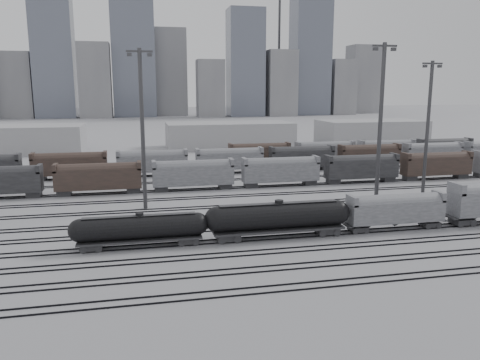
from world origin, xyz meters
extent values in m
plane|color=#B1B0B5|center=(0.00, 0.00, 0.00)|extent=(900.00, 900.00, 0.00)
cube|color=black|center=(0.00, -14.72, 0.08)|extent=(220.00, 0.07, 0.16)
cube|color=black|center=(0.00, -13.28, 0.08)|extent=(220.00, 0.07, 0.16)
cube|color=black|center=(0.00, -9.72, 0.08)|extent=(220.00, 0.07, 0.16)
cube|color=black|center=(0.00, -8.28, 0.08)|extent=(220.00, 0.07, 0.16)
cube|color=black|center=(0.00, -4.72, 0.08)|extent=(220.00, 0.07, 0.16)
cube|color=black|center=(0.00, -3.28, 0.08)|extent=(220.00, 0.07, 0.16)
cube|color=black|center=(0.00, 0.28, 0.08)|extent=(220.00, 0.07, 0.16)
cube|color=black|center=(0.00, 1.72, 0.08)|extent=(220.00, 0.07, 0.16)
cube|color=black|center=(0.00, 5.28, 0.08)|extent=(220.00, 0.07, 0.16)
cube|color=black|center=(0.00, 6.72, 0.08)|extent=(220.00, 0.07, 0.16)
cube|color=black|center=(0.00, 10.28, 0.08)|extent=(220.00, 0.07, 0.16)
cube|color=black|center=(0.00, 11.72, 0.08)|extent=(220.00, 0.07, 0.16)
cube|color=black|center=(0.00, 17.28, 0.08)|extent=(220.00, 0.07, 0.16)
cube|color=black|center=(0.00, 18.72, 0.08)|extent=(220.00, 0.07, 0.16)
cube|color=black|center=(0.00, 24.28, 0.08)|extent=(220.00, 0.07, 0.16)
cube|color=black|center=(0.00, 25.72, 0.08)|extent=(220.00, 0.07, 0.16)
cube|color=black|center=(0.00, 31.28, 0.08)|extent=(220.00, 0.07, 0.16)
cube|color=black|center=(0.00, 32.72, 0.08)|extent=(220.00, 0.07, 0.16)
cube|color=black|center=(0.00, 39.28, 0.08)|extent=(220.00, 0.07, 0.16)
cube|color=black|center=(0.00, 40.72, 0.08)|extent=(220.00, 0.07, 0.16)
cube|color=black|center=(0.00, 47.28, 0.08)|extent=(220.00, 0.07, 0.16)
cube|color=black|center=(0.00, 48.72, 0.08)|extent=(220.00, 0.07, 0.16)
cube|color=black|center=(0.00, 55.28, 0.08)|extent=(220.00, 0.07, 0.16)
cube|color=black|center=(0.00, 56.72, 0.08)|extent=(220.00, 0.07, 0.16)
cube|color=black|center=(-24.58, 1.00, 0.52)|extent=(2.44, 1.97, 0.66)
cube|color=black|center=(-13.31, 1.00, 0.52)|extent=(2.44, 1.97, 0.66)
cube|color=black|center=(-18.95, 1.00, 0.99)|extent=(14.57, 2.54, 0.23)
cylinder|color=black|center=(-18.95, 1.00, 2.49)|extent=(13.63, 2.73, 2.73)
sphere|color=black|center=(-25.76, 1.00, 2.49)|extent=(2.73, 2.73, 2.73)
sphere|color=black|center=(-12.13, 1.00, 2.49)|extent=(2.73, 2.73, 2.73)
cylinder|color=black|center=(-18.95, 1.00, 3.99)|extent=(0.94, 0.94, 0.47)
cube|color=black|center=(-18.95, 1.00, 3.90)|extent=(13.16, 0.85, 0.06)
cube|color=black|center=(-8.31, 1.00, 0.60)|extent=(2.83, 2.28, 0.76)
cube|color=black|center=(4.74, 1.00, 0.60)|extent=(2.83, 2.28, 0.76)
cube|color=black|center=(-1.78, 1.00, 1.14)|extent=(16.85, 2.94, 0.27)
cylinder|color=black|center=(-1.78, 1.00, 2.88)|extent=(15.77, 3.15, 3.15)
sphere|color=black|center=(-9.67, 1.00, 2.88)|extent=(3.15, 3.15, 3.15)
sphere|color=black|center=(6.10, 1.00, 2.88)|extent=(3.15, 3.15, 3.15)
cylinder|color=black|center=(-1.78, 1.00, 4.62)|extent=(1.09, 1.09, 0.54)
cube|color=black|center=(-1.78, 1.00, 4.51)|extent=(15.22, 0.98, 0.07)
cube|color=black|center=(9.17, 1.00, 0.49)|extent=(2.29, 1.85, 0.62)
cube|color=black|center=(19.76, 1.00, 0.49)|extent=(2.29, 1.85, 0.62)
cube|color=gray|center=(14.47, 1.00, 2.56)|extent=(13.24, 2.65, 2.82)
cylinder|color=gray|center=(14.47, 1.00, 3.62)|extent=(12.00, 2.56, 2.56)
cube|color=gray|center=(8.11, 1.00, 4.32)|extent=(0.62, 2.65, 1.24)
cube|color=gray|center=(20.82, 1.00, 4.32)|extent=(0.62, 2.65, 1.24)
cone|color=black|center=(14.47, 1.00, 0.84)|extent=(2.12, 2.12, 0.79)
cube|color=black|center=(24.75, 1.00, 0.59)|extent=(2.78, 2.25, 0.75)
cube|color=gray|center=(23.47, 1.00, 5.24)|extent=(0.75, 3.21, 1.50)
cylinder|color=#3B3B3E|center=(-18.06, 19.77, 12.29)|extent=(0.63, 0.63, 24.58)
cube|color=#3B3B3E|center=(-18.06, 19.77, 24.09)|extent=(3.93, 0.30, 0.30)
cube|color=#3B3B3E|center=(-19.54, 19.77, 23.60)|extent=(0.69, 0.49, 0.49)
cube|color=#3B3B3E|center=(-16.59, 19.77, 23.60)|extent=(0.69, 0.49, 0.49)
cylinder|color=#3B3B3E|center=(19.40, 15.32, 12.86)|extent=(0.66, 0.66, 25.73)
cube|color=#3B3B3E|center=(19.40, 15.32, 25.21)|extent=(4.12, 0.31, 0.31)
cube|color=#3B3B3E|center=(17.86, 15.32, 24.70)|extent=(0.72, 0.51, 0.51)
cube|color=#3B3B3E|center=(20.95, 15.32, 24.70)|extent=(0.72, 0.51, 0.51)
cylinder|color=#3B3B3E|center=(30.85, 19.55, 11.67)|extent=(0.60, 0.60, 23.33)
cube|color=#3B3B3E|center=(30.85, 19.55, 22.87)|extent=(3.73, 0.28, 0.28)
cube|color=#3B3B3E|center=(29.45, 19.55, 22.40)|extent=(0.65, 0.47, 0.47)
cube|color=#3B3B3E|center=(32.25, 19.55, 22.40)|extent=(0.65, 0.47, 0.47)
cube|color=#45322B|center=(-26.00, 32.00, 2.80)|extent=(15.00, 3.00, 5.60)
cube|color=gray|center=(-9.00, 32.00, 2.80)|extent=(15.00, 3.00, 5.60)
cube|color=gray|center=(8.00, 32.00, 2.80)|extent=(15.00, 3.00, 5.60)
cube|color=black|center=(25.00, 32.00, 2.80)|extent=(15.00, 3.00, 5.60)
cube|color=#45322B|center=(42.00, 32.00, 2.80)|extent=(15.00, 3.00, 5.60)
cube|color=#45322B|center=(-33.00, 48.00, 2.80)|extent=(15.00, 3.00, 5.60)
cube|color=gray|center=(-16.00, 48.00, 2.80)|extent=(15.00, 3.00, 5.60)
cube|color=gray|center=(1.00, 48.00, 2.80)|extent=(15.00, 3.00, 5.60)
cube|color=black|center=(18.00, 48.00, 2.80)|extent=(15.00, 3.00, 5.60)
cube|color=#45322B|center=(35.00, 48.00, 2.80)|extent=(15.00, 3.00, 5.60)
cube|color=gray|center=(52.00, 48.00, 2.80)|extent=(15.00, 3.00, 5.60)
cube|color=#45322B|center=(10.00, 56.00, 2.80)|extent=(15.00, 3.00, 5.60)
cube|color=gray|center=(27.00, 56.00, 2.80)|extent=(15.00, 3.00, 5.60)
cube|color=gray|center=(44.00, 56.00, 2.80)|extent=(15.00, 3.00, 5.60)
cube|color=black|center=(61.00, 56.00, 2.80)|extent=(15.00, 3.00, 5.60)
cube|color=#A1A1A3|center=(10.00, 95.00, 4.00)|extent=(40.00, 18.00, 8.00)
cube|color=#A1A1A3|center=(60.00, 95.00, 4.00)|extent=(35.00, 18.00, 8.00)
cube|color=gray|center=(-95.00, 280.00, 21.00)|extent=(22.00, 17.60, 42.00)
cube|color=slate|center=(-70.00, 280.00, 40.00)|extent=(25.00, 20.00, 80.00)
cube|color=gray|center=(-45.00, 280.00, 24.00)|extent=(20.00, 16.00, 48.00)
cube|color=slate|center=(-20.00, 280.00, 47.50)|extent=(28.00, 22.40, 95.00)
cube|color=gray|center=(5.00, 280.00, 30.00)|extent=(22.00, 17.60, 60.00)
cube|color=gray|center=(30.00, 280.00, 19.00)|extent=(18.00, 14.40, 38.00)
cube|color=slate|center=(55.00, 280.00, 36.00)|extent=(24.00, 19.20, 72.00)
cube|color=gray|center=(80.00, 280.00, 22.50)|extent=(20.00, 16.00, 45.00)
cube|color=slate|center=(105.00, 280.00, 44.00)|extent=(26.00, 20.80, 88.00)
cube|color=gray|center=(130.00, 280.00, 20.00)|extent=(18.00, 14.40, 40.00)
cube|color=gray|center=(155.00, 280.00, 26.00)|extent=(22.00, 17.60, 52.00)
cylinder|color=#3B3B3E|center=(-30.00, 305.00, 50.00)|extent=(1.80, 1.80, 100.00)
cylinder|color=#3B3B3E|center=(90.00, 305.00, 50.00)|extent=(1.80, 1.80, 100.00)
camera|label=1|loc=(-18.65, -53.63, 18.55)|focal=35.00mm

